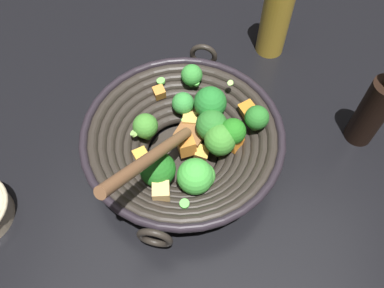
# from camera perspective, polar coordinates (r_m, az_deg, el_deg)

# --- Properties ---
(ground_plane) EXTENTS (4.00, 4.00, 0.00)m
(ground_plane) POSITION_cam_1_polar(r_m,az_deg,el_deg) (0.73, -1.24, -1.78)
(ground_plane) COLOR black
(wok) EXTENTS (0.38, 0.35, 0.22)m
(wok) POSITION_cam_1_polar(r_m,az_deg,el_deg) (0.68, -1.06, 0.53)
(wok) COLOR black
(wok) RESTS_ON ground
(soy_sauce_bottle) EXTENTS (0.05, 0.05, 0.20)m
(soy_sauce_bottle) POSITION_cam_1_polar(r_m,az_deg,el_deg) (0.75, 24.76, 4.48)
(soy_sauce_bottle) COLOR black
(soy_sauce_bottle) RESTS_ON ground
(cooking_oil_bottle) EXTENTS (0.06, 0.06, 0.26)m
(cooking_oil_bottle) POSITION_cam_1_polar(r_m,az_deg,el_deg) (0.84, 12.29, 18.56)
(cooking_oil_bottle) COLOR gold
(cooking_oil_bottle) RESTS_ON ground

